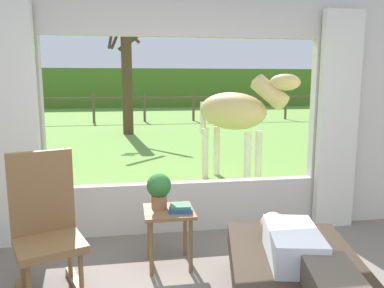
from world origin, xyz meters
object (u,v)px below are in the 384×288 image
at_px(rocking_chair, 46,227).
at_px(book_stack, 180,208).
at_px(horse, 236,112).
at_px(reclining_person, 306,259).
at_px(side_table, 169,220).
at_px(pasture_tree, 127,78).
at_px(potted_plant, 159,188).

distance_m(rocking_chair, book_stack, 1.10).
relative_size(book_stack, horse, 0.12).
bearing_deg(reclining_person, side_table, 137.40).
relative_size(reclining_person, book_stack, 6.65).
bearing_deg(book_stack, side_table, 145.81).
bearing_deg(horse, reclining_person, 41.45).
distance_m(horse, pasture_tree, 6.33).
relative_size(horse, pasture_tree, 0.48).
xyz_separation_m(potted_plant, horse, (1.44, 2.62, 0.45)).
bearing_deg(book_stack, rocking_chair, -167.07).
xyz_separation_m(reclining_person, horse, (0.58, 3.77, 0.63)).
distance_m(potted_plant, horse, 3.03).
height_order(rocking_chair, book_stack, rocking_chair).
bearing_deg(book_stack, horse, 65.30).
xyz_separation_m(horse, pasture_tree, (-1.74, 6.06, 0.58)).
bearing_deg(potted_plant, side_table, -36.87).
bearing_deg(potted_plant, reclining_person, -53.35).
bearing_deg(reclining_person, potted_plant, 138.61).
bearing_deg(rocking_chair, horse, 30.81).
bearing_deg(pasture_tree, horse, -73.97).
relative_size(rocking_chair, book_stack, 5.21).
distance_m(side_table, horse, 3.09).
bearing_deg(pasture_tree, rocking_chair, -93.77).
xyz_separation_m(book_stack, horse, (1.26, 2.75, 0.60)).
bearing_deg(rocking_chair, pasture_tree, 65.01).
bearing_deg(book_stack, potted_plant, 144.57).
distance_m(rocking_chair, horse, 3.85).
xyz_separation_m(side_table, pasture_tree, (-0.38, 8.74, 1.31)).
height_order(potted_plant, horse, horse).
bearing_deg(potted_plant, book_stack, -35.43).
distance_m(reclining_person, pasture_tree, 9.97).
xyz_separation_m(side_table, book_stack, (0.10, -0.06, 0.12)).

